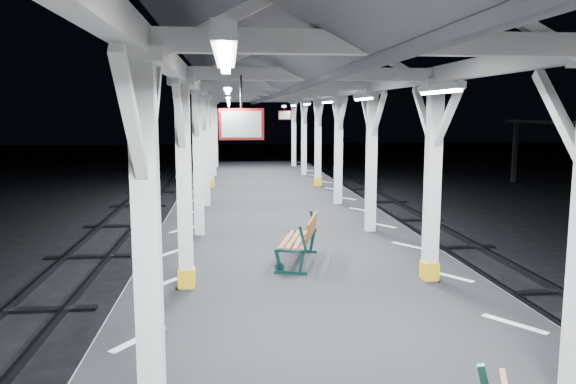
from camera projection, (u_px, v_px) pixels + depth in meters
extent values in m
cube|color=black|center=(332.00, 368.00, 7.28)|extent=(6.00, 50.00, 1.00)
cube|color=silver|center=(138.00, 339.00, 6.96)|extent=(1.00, 48.00, 0.01)
cube|color=silver|center=(514.00, 324.00, 7.46)|extent=(1.00, 48.00, 0.01)
cube|color=silver|center=(148.00, 253.00, 4.81)|extent=(0.22, 0.22, 3.20)
cube|color=silver|center=(140.00, 55.00, 4.57)|extent=(0.40, 0.40, 0.12)
cube|color=silver|center=(152.00, 117.00, 5.18)|extent=(0.10, 0.99, 0.99)
cube|color=silver|center=(131.00, 119.00, 4.10)|extent=(0.10, 0.99, 0.99)
cube|color=silver|center=(184.00, 189.00, 8.74)|extent=(0.22, 0.22, 3.20)
cube|color=silver|center=(181.00, 81.00, 8.51)|extent=(0.40, 0.40, 0.12)
cube|color=gold|center=(187.00, 277.00, 8.95)|extent=(0.26, 0.26, 0.30)
cube|color=silver|center=(185.00, 115.00, 9.12)|extent=(0.10, 0.99, 0.99)
cube|color=silver|center=(179.00, 115.00, 8.04)|extent=(0.10, 0.99, 0.99)
cube|color=silver|center=(198.00, 165.00, 12.68)|extent=(0.22, 0.22, 3.20)
cube|color=silver|center=(197.00, 91.00, 12.45)|extent=(0.40, 0.40, 0.12)
cube|color=silver|center=(198.00, 114.00, 13.06)|extent=(0.10, 0.99, 0.99)
cube|color=silver|center=(196.00, 114.00, 11.98)|extent=(0.10, 0.99, 0.99)
cube|color=silver|center=(206.00, 153.00, 16.62)|extent=(0.22, 0.22, 3.20)
cube|color=silver|center=(204.00, 96.00, 16.39)|extent=(0.40, 0.40, 0.12)
cube|color=silver|center=(206.00, 113.00, 17.00)|extent=(0.10, 0.99, 0.99)
cube|color=silver|center=(204.00, 114.00, 15.92)|extent=(0.10, 0.99, 0.99)
cube|color=silver|center=(210.00, 145.00, 20.56)|extent=(0.22, 0.22, 3.20)
cube|color=silver|center=(209.00, 99.00, 20.32)|extent=(0.40, 0.40, 0.12)
cube|color=gold|center=(211.00, 183.00, 20.76)|extent=(0.26, 0.26, 0.30)
cube|color=silver|center=(210.00, 113.00, 20.94)|extent=(0.10, 0.99, 0.99)
cube|color=silver|center=(209.00, 113.00, 19.85)|extent=(0.10, 0.99, 0.99)
cube|color=silver|center=(213.00, 139.00, 24.50)|extent=(0.22, 0.22, 3.20)
cube|color=silver|center=(213.00, 101.00, 24.26)|extent=(0.40, 0.40, 0.12)
cube|color=silver|center=(213.00, 113.00, 24.88)|extent=(0.10, 0.99, 0.99)
cube|color=silver|center=(212.00, 113.00, 23.79)|extent=(0.10, 0.99, 0.99)
cube|color=silver|center=(215.00, 136.00, 28.44)|extent=(0.22, 0.22, 3.20)
cube|color=silver|center=(215.00, 102.00, 28.20)|extent=(0.40, 0.40, 0.12)
cube|color=silver|center=(215.00, 113.00, 28.81)|extent=(0.10, 0.99, 0.99)
cube|color=silver|center=(215.00, 113.00, 27.73)|extent=(0.10, 0.99, 0.99)
cube|color=silver|center=(560.00, 117.00, 5.59)|extent=(0.10, 0.99, 0.99)
cube|color=silver|center=(432.00, 186.00, 9.15)|extent=(0.22, 0.22, 3.20)
cube|color=silver|center=(436.00, 83.00, 8.92)|extent=(0.40, 0.40, 0.12)
cube|color=gold|center=(429.00, 270.00, 9.35)|extent=(0.26, 0.26, 0.30)
cube|color=silver|center=(423.00, 115.00, 9.53)|extent=(0.10, 0.99, 0.99)
cube|color=silver|center=(448.00, 115.00, 8.45)|extent=(0.10, 0.99, 0.99)
cube|color=silver|center=(371.00, 164.00, 13.09)|extent=(0.22, 0.22, 3.20)
cube|color=silver|center=(373.00, 92.00, 12.86)|extent=(0.40, 0.40, 0.12)
cube|color=silver|center=(367.00, 114.00, 13.47)|extent=(0.10, 0.99, 0.99)
cube|color=silver|center=(379.00, 114.00, 12.39)|extent=(0.10, 0.99, 0.99)
cube|color=silver|center=(338.00, 152.00, 17.03)|extent=(0.22, 0.22, 3.20)
cube|color=silver|center=(339.00, 96.00, 16.79)|extent=(0.40, 0.40, 0.12)
cube|color=silver|center=(336.00, 113.00, 17.41)|extent=(0.10, 0.99, 0.99)
cube|color=silver|center=(343.00, 113.00, 16.32)|extent=(0.10, 0.99, 0.99)
cube|color=silver|center=(318.00, 144.00, 20.97)|extent=(0.22, 0.22, 3.20)
cube|color=silver|center=(318.00, 99.00, 20.73)|extent=(0.40, 0.40, 0.12)
cube|color=gold|center=(318.00, 182.00, 21.17)|extent=(0.26, 0.26, 0.30)
cube|color=silver|center=(316.00, 113.00, 21.35)|extent=(0.10, 0.99, 0.99)
cube|color=silver|center=(321.00, 113.00, 20.26)|extent=(0.10, 0.99, 0.99)
cube|color=silver|center=(304.00, 139.00, 24.91)|extent=(0.22, 0.22, 3.20)
cube|color=silver|center=(304.00, 101.00, 24.67)|extent=(0.40, 0.40, 0.12)
cube|color=silver|center=(302.00, 113.00, 25.28)|extent=(0.10, 0.99, 0.99)
cube|color=silver|center=(306.00, 113.00, 24.20)|extent=(0.10, 0.99, 0.99)
cube|color=silver|center=(294.00, 135.00, 28.84)|extent=(0.22, 0.22, 3.20)
cube|color=silver|center=(294.00, 103.00, 28.61)|extent=(0.40, 0.40, 0.12)
cube|color=silver|center=(293.00, 113.00, 29.22)|extent=(0.10, 0.99, 0.99)
cube|color=silver|center=(295.00, 113.00, 28.14)|extent=(0.10, 0.99, 0.99)
cube|color=silver|center=(167.00, 62.00, 6.52)|extent=(0.18, 48.00, 0.24)
cube|color=silver|center=(495.00, 65.00, 6.93)|extent=(0.18, 48.00, 0.24)
cube|color=silver|center=(380.00, 43.00, 4.76)|extent=(4.20, 0.14, 0.20)
cube|color=silver|center=(312.00, 74.00, 8.70)|extent=(4.20, 0.14, 0.20)
cube|color=silver|center=(286.00, 86.00, 12.63)|extent=(4.20, 0.14, 0.20)
cube|color=silver|center=(273.00, 92.00, 16.57)|extent=(4.20, 0.14, 0.20)
cube|color=silver|center=(264.00, 96.00, 20.51)|extent=(4.20, 0.14, 0.20)
cube|color=silver|center=(259.00, 98.00, 24.45)|extent=(4.20, 0.14, 0.20)
cube|color=silver|center=(255.00, 100.00, 28.39)|extent=(4.20, 0.14, 0.20)
cube|color=#53575C|center=(227.00, 15.00, 6.52)|extent=(2.80, 49.00, 1.45)
cube|color=#53575C|center=(442.00, 18.00, 6.78)|extent=(2.80, 49.00, 1.45)
cube|color=silver|center=(225.00, 49.00, 2.70)|extent=(0.10, 1.35, 0.08)
cube|color=white|center=(225.00, 60.00, 2.70)|extent=(0.05, 1.25, 0.05)
cube|color=silver|center=(228.00, 86.00, 6.63)|extent=(0.10, 1.35, 0.08)
cube|color=white|center=(228.00, 91.00, 6.64)|extent=(0.05, 1.25, 0.05)
cube|color=silver|center=(228.00, 96.00, 10.57)|extent=(0.10, 1.35, 0.08)
cube|color=white|center=(228.00, 98.00, 10.58)|extent=(0.05, 1.25, 0.05)
cube|color=silver|center=(229.00, 100.00, 14.51)|extent=(0.10, 1.35, 0.08)
cube|color=white|center=(229.00, 102.00, 14.52)|extent=(0.05, 1.25, 0.05)
cube|color=silver|center=(229.00, 103.00, 18.45)|extent=(0.10, 1.35, 0.08)
cube|color=white|center=(229.00, 104.00, 18.46)|extent=(0.05, 1.25, 0.05)
cube|color=silver|center=(229.00, 104.00, 22.39)|extent=(0.10, 1.35, 0.08)
cube|color=white|center=(229.00, 105.00, 22.39)|extent=(0.05, 1.25, 0.05)
cube|color=silver|center=(229.00, 105.00, 26.33)|extent=(0.10, 1.35, 0.08)
cube|color=white|center=(229.00, 106.00, 26.33)|extent=(0.05, 1.25, 0.05)
cube|color=silver|center=(440.00, 87.00, 6.90)|extent=(0.10, 1.35, 0.08)
cube|color=white|center=(440.00, 91.00, 6.91)|extent=(0.05, 1.25, 0.05)
cube|color=silver|center=(363.00, 96.00, 10.84)|extent=(0.10, 1.35, 0.08)
cube|color=white|center=(363.00, 99.00, 10.84)|extent=(0.05, 1.25, 0.05)
cube|color=silver|center=(328.00, 100.00, 14.78)|extent=(0.10, 1.35, 0.08)
cube|color=white|center=(328.00, 102.00, 14.78)|extent=(0.05, 1.25, 0.05)
cube|color=silver|center=(307.00, 103.00, 18.71)|extent=(0.10, 1.35, 0.08)
cube|color=white|center=(307.00, 104.00, 18.72)|extent=(0.05, 1.25, 0.05)
cube|color=silver|center=(293.00, 104.00, 22.65)|extent=(0.10, 1.35, 0.08)
cube|color=white|center=(293.00, 105.00, 22.66)|extent=(0.05, 1.25, 0.05)
cube|color=silver|center=(284.00, 105.00, 26.59)|extent=(0.10, 1.35, 0.08)
cube|color=white|center=(284.00, 106.00, 26.60)|extent=(0.05, 1.25, 0.05)
cylinder|color=black|center=(241.00, 92.00, 6.16)|extent=(0.02, 0.02, 0.36)
cube|color=red|center=(241.00, 124.00, 6.21)|extent=(0.50, 0.03, 0.35)
cube|color=white|center=(241.00, 124.00, 6.21)|extent=(0.44, 0.04, 0.29)
cylinder|color=black|center=(285.00, 106.00, 22.17)|extent=(0.02, 0.02, 0.36)
cube|color=red|center=(285.00, 115.00, 22.22)|extent=(0.50, 0.03, 0.35)
cube|color=white|center=(285.00, 115.00, 22.22)|extent=(0.44, 0.05, 0.29)
cube|color=black|center=(515.00, 152.00, 30.21)|extent=(0.20, 0.20, 3.30)
sphere|color=silver|center=(516.00, 123.00, 29.98)|extent=(0.20, 0.20, 0.20)
cube|color=#0E2F2A|center=(291.00, 273.00, 9.73)|extent=(0.58, 0.21, 0.06)
cube|color=#0E2F2A|center=(278.00, 261.00, 9.74)|extent=(0.16, 0.09, 0.45)
cube|color=#0E2F2A|center=(302.00, 262.00, 9.68)|extent=(0.14, 0.08, 0.45)
cube|color=#0E2F2A|center=(303.00, 238.00, 9.61)|extent=(0.16, 0.09, 0.42)
cube|color=#0E2F2A|center=(302.00, 251.00, 11.25)|extent=(0.58, 0.21, 0.06)
cube|color=#0E2F2A|center=(292.00, 241.00, 11.26)|extent=(0.16, 0.09, 0.45)
cube|color=#0E2F2A|center=(312.00, 242.00, 11.19)|extent=(0.14, 0.08, 0.45)
cube|color=#0E2F2A|center=(313.00, 221.00, 11.13)|extent=(0.16, 0.09, 0.42)
cube|color=brown|center=(287.00, 240.00, 10.46)|extent=(0.47, 1.45, 0.03)
cube|color=brown|center=(293.00, 240.00, 10.45)|extent=(0.47, 1.45, 0.03)
cube|color=brown|center=(300.00, 240.00, 10.43)|extent=(0.47, 1.45, 0.03)
cube|color=brown|center=(307.00, 240.00, 10.41)|extent=(0.47, 1.45, 0.03)
cube|color=brown|center=(310.00, 233.00, 10.38)|extent=(0.43, 1.44, 0.09)
cube|color=brown|center=(312.00, 227.00, 10.35)|extent=(0.43, 1.44, 0.09)
cube|color=brown|center=(313.00, 220.00, 10.33)|extent=(0.43, 1.44, 0.09)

